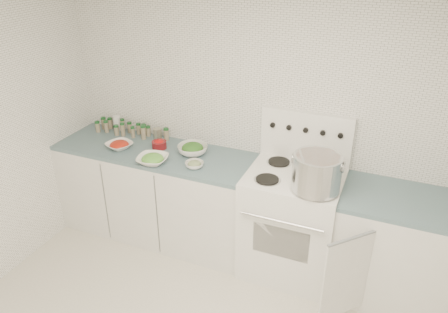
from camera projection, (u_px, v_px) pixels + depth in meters
room_walls at (163, 156)px, 2.38m from camera, size 3.54×3.04×2.52m
counter_left at (158, 193)px, 4.15m from camera, size 1.85×0.62×0.90m
stove at (292, 220)px, 3.67m from camera, size 0.76×0.70×1.36m
counter_right at (393, 248)px, 3.41m from camera, size 0.89×0.92×0.90m
stock_pot at (317, 171)px, 3.19m from camera, size 0.38×0.36×0.27m
bowl_tomato at (119, 145)px, 3.97m from camera, size 0.29×0.29×0.08m
bowl_snowpea at (153, 159)px, 3.71m from camera, size 0.30×0.30×0.09m
bowl_broccoli at (193, 149)px, 3.86m from camera, size 0.32×0.32×0.11m
bowl_zucchini at (194, 164)px, 3.64m from camera, size 0.17×0.17×0.06m
bowl_pepper at (159, 144)px, 3.97m from camera, size 0.13×0.13×0.08m
salt_canister at (117, 123)px, 4.32m from camera, size 0.09×0.09×0.15m
tin_can at (158, 134)px, 4.15m from camera, size 0.08×0.08×0.10m
spice_cluster at (127, 128)px, 4.24m from camera, size 0.77×0.16×0.14m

